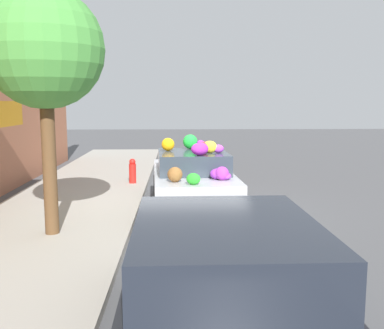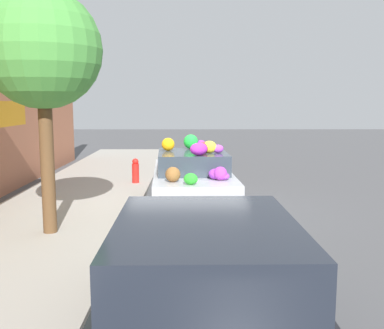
% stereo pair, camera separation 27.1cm
% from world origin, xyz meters
% --- Properties ---
extents(ground_plane, '(60.00, 60.00, 0.00)m').
position_xyz_m(ground_plane, '(0.00, 0.00, 0.00)').
color(ground_plane, '#4C4C4F').
extents(sidewalk_curb, '(24.00, 3.20, 0.13)m').
position_xyz_m(sidewalk_curb, '(0.00, 2.70, 0.07)').
color(sidewalk_curb, '#9E998E').
rests_on(sidewalk_curb, ground).
extents(street_tree, '(2.02, 2.02, 4.19)m').
position_xyz_m(street_tree, '(-2.01, 2.45, 3.28)').
color(street_tree, brown).
rests_on(street_tree, sidewalk_curb).
extents(fire_hydrant, '(0.20, 0.20, 0.70)m').
position_xyz_m(fire_hydrant, '(2.90, 1.51, 0.48)').
color(fire_hydrant, red).
rests_on(fire_hydrant, sidewalk_curb).
extents(art_car, '(3.99, 1.86, 1.69)m').
position_xyz_m(art_car, '(-0.03, -0.09, 0.75)').
color(art_car, '#B7BABF').
rests_on(art_car, ground).
extents(parked_car_plain, '(4.55, 1.83, 1.44)m').
position_xyz_m(parked_car_plain, '(-5.97, -0.16, 0.74)').
color(parked_car_plain, black).
rests_on(parked_car_plain, ground).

